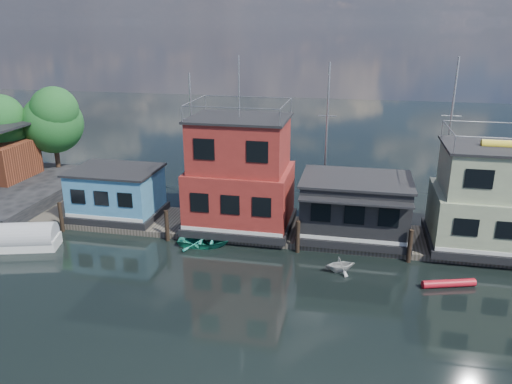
% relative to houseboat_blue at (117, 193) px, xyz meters
% --- Properties ---
extents(ground, '(160.00, 160.00, 0.00)m').
position_rel_houseboat_blue_xyz_m(ground, '(18.00, -12.00, -2.21)').
color(ground, black).
rests_on(ground, ground).
extents(dock, '(48.00, 5.00, 0.40)m').
position_rel_houseboat_blue_xyz_m(dock, '(18.00, 0.00, -2.01)').
color(dock, '#595147').
rests_on(dock, ground).
extents(houseboat_blue, '(6.40, 4.90, 3.66)m').
position_rel_houseboat_blue_xyz_m(houseboat_blue, '(0.00, 0.00, 0.00)').
color(houseboat_blue, black).
rests_on(houseboat_blue, dock).
extents(houseboat_red, '(7.40, 5.90, 11.86)m').
position_rel_houseboat_blue_xyz_m(houseboat_red, '(9.50, 0.00, 1.90)').
color(houseboat_red, black).
rests_on(houseboat_red, dock).
extents(houseboat_dark, '(7.40, 6.10, 4.06)m').
position_rel_houseboat_blue_xyz_m(houseboat_dark, '(17.50, -0.02, 0.21)').
color(houseboat_dark, black).
rests_on(houseboat_dark, dock).
extents(houseboat_green, '(8.40, 5.90, 7.03)m').
position_rel_houseboat_blue_xyz_m(houseboat_green, '(26.50, 0.00, 1.34)').
color(houseboat_green, black).
rests_on(houseboat_green, dock).
extents(pilings, '(42.28, 0.28, 2.20)m').
position_rel_houseboat_blue_xyz_m(pilings, '(17.67, -2.80, -1.11)').
color(pilings, '#2D2116').
rests_on(pilings, ground).
extents(background_masts, '(36.40, 0.16, 12.00)m').
position_rel_houseboat_blue_xyz_m(background_masts, '(22.76, 6.00, 3.35)').
color(background_masts, silver).
rests_on(background_masts, ground).
extents(shore, '(12.40, 15.72, 8.24)m').
position_rel_houseboat_blue_xyz_m(shore, '(-12.67, 3.86, 1.39)').
color(shore, black).
rests_on(shore, ground).
extents(dinghy_teal, '(3.69, 2.82, 0.71)m').
position_rel_houseboat_blue_xyz_m(dinghy_teal, '(7.70, -3.14, -1.85)').
color(dinghy_teal, teal).
rests_on(dinghy_teal, ground).
extents(tarp_runabout, '(4.96, 3.04, 1.88)m').
position_rel_houseboat_blue_xyz_m(tarp_runabout, '(-4.00, -5.92, -1.50)').
color(tarp_runabout, white).
rests_on(tarp_runabout, ground).
extents(dinghy_white, '(2.34, 2.20, 0.98)m').
position_rel_houseboat_blue_xyz_m(dinghy_white, '(16.86, -4.97, -1.72)').
color(dinghy_white, beige).
rests_on(dinghy_white, ground).
extents(red_kayak, '(3.07, 1.35, 0.45)m').
position_rel_houseboat_blue_xyz_m(red_kayak, '(23.00, -5.57, -1.98)').
color(red_kayak, red).
rests_on(red_kayak, ground).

